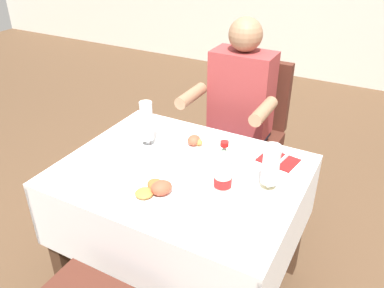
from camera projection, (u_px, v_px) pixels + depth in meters
ground_plane at (188, 278)px, 2.16m from camera, size 11.00×11.00×0.00m
main_dining_table at (182, 200)px, 1.86m from camera, size 1.07×0.85×0.73m
chair_far_diner_seat at (246, 130)px, 2.49m from camera, size 0.44×0.50×0.97m
seated_diner_far at (237, 113)px, 2.34m from camera, size 0.50×0.46×1.26m
plate_near_camera at (158, 192)px, 1.59m from camera, size 0.22×0.22×0.07m
plate_far_diner at (194, 144)px, 1.94m from camera, size 0.23×0.23×0.06m
beer_glass_left at (147, 124)px, 1.91m from camera, size 0.07×0.07×0.23m
beer_glass_middle at (271, 168)px, 1.59m from camera, size 0.07×0.07×0.21m
cola_bottle_primary at (223, 175)px, 1.53m from camera, size 0.07×0.07×0.26m
napkin_cutlery_set at (278, 160)px, 1.83m from camera, size 0.19×0.20×0.01m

